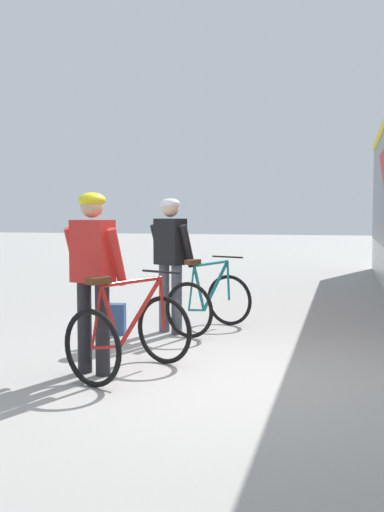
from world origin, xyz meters
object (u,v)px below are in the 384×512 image
(backpack_on_platform, at_px, (114,319))
(cyclist_far_in_dark, at_px, (170,253))
(bicycle_near_red, at_px, (130,334))
(cyclist_near_in_red, at_px, (93,266))
(bicycle_far_teal, at_px, (210,301))

(backpack_on_platform, bearing_deg, cyclist_far_in_dark, 12.66)
(cyclist_far_in_dark, height_order, bicycle_near_red, cyclist_far_in_dark)
(cyclist_far_in_dark, relative_size, bicycle_near_red, 1.40)
(cyclist_near_in_red, height_order, backpack_on_platform, cyclist_near_in_red)
(cyclist_far_in_dark, xyz_separation_m, bicycle_far_teal, (0.48, 0.22, -0.65))
(bicycle_near_red, relative_size, bicycle_far_teal, 1.01)
(cyclist_far_in_dark, distance_m, bicycle_near_red, 2.13)
(bicycle_near_red, distance_m, bicycle_far_teal, 2.25)
(bicycle_far_teal, bearing_deg, bicycle_near_red, -97.00)
(cyclist_near_in_red, relative_size, bicycle_far_teal, 1.42)
(cyclist_far_in_dark, height_order, backpack_on_platform, cyclist_far_in_dark)
(cyclist_near_in_red, bearing_deg, bicycle_near_red, 10.05)
(bicycle_near_red, bearing_deg, cyclist_near_in_red, -169.95)
(cyclist_near_in_red, xyz_separation_m, bicycle_far_teal, (0.63, 2.30, -0.65))
(bicycle_far_teal, xyz_separation_m, backpack_on_platform, (-1.15, -0.51, -0.20))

